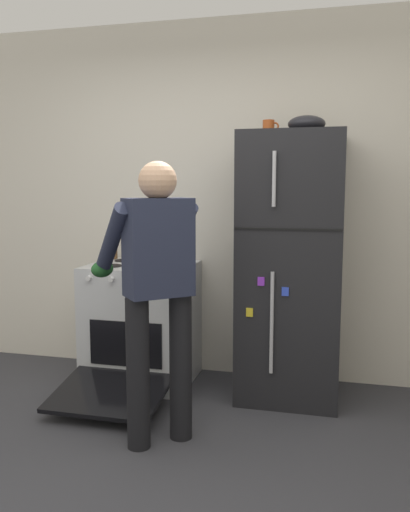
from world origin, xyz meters
TOP-DOWN VIEW (x-y plane):
  - ground at (0.00, 0.00)m, footprint 8.00×8.00m
  - kitchen_wall_back at (0.00, 1.95)m, footprint 6.00×0.10m
  - refrigerator at (0.54, 1.57)m, footprint 0.68×0.72m
  - stove_range at (-0.57, 1.55)m, footprint 0.76×1.20m
  - person_cook at (-0.14, 0.68)m, footprint 0.68×0.72m
  - red_pot at (-0.41, 1.52)m, footprint 0.36×0.26m
  - coffee_mug at (0.36, 1.62)m, footprint 0.11×0.08m
  - pepper_mill at (-0.87, 1.77)m, footprint 0.05×0.05m
  - mixing_bowl at (0.62, 1.57)m, footprint 0.25×0.25m

SIDE VIEW (x-z plane):
  - ground at x=0.00m, z-range 0.00..0.00m
  - stove_range at x=-0.57m, z-range -0.01..0.88m
  - refrigerator at x=0.54m, z-range 0.00..1.82m
  - person_cook at x=-0.14m, z-range 0.16..1.76m
  - red_pot at x=-0.41m, z-range 0.89..1.03m
  - pepper_mill at x=-0.87m, z-range 0.89..1.06m
  - kitchen_wall_back at x=0.00m, z-range 0.00..2.70m
  - coffee_mug at x=0.36m, z-range 1.82..1.91m
  - mixing_bowl at x=0.62m, z-range 1.82..1.93m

